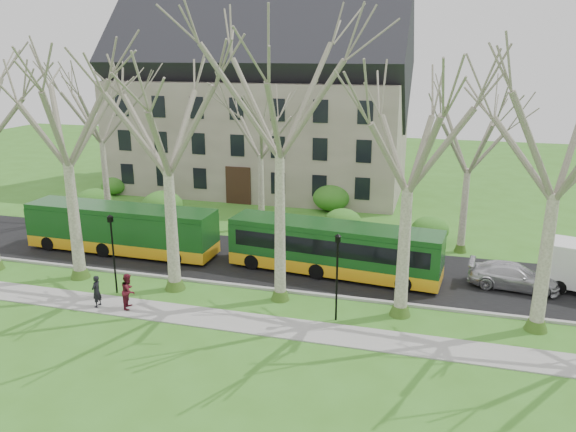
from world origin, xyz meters
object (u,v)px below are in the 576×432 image
object	(u,v)px
bus_follow	(334,248)
pedestrian_b	(129,291)
pedestrian_a	(96,291)
sedan	(513,276)
bus_lead	(121,228)

from	to	relation	value
bus_follow	pedestrian_b	bearing A→B (deg)	-135.47
pedestrian_a	pedestrian_b	size ratio (longest dim) A/B	0.91
sedan	bus_lead	bearing A→B (deg)	97.00
bus_lead	sedan	size ratio (longest dim) A/B	2.64
bus_lead	pedestrian_b	xyz separation A→B (m)	(4.75, -7.24, -0.65)
sedan	pedestrian_b	size ratio (longest dim) A/B	2.61
bus_lead	pedestrian_b	world-z (taller)	bus_lead
bus_follow	pedestrian_a	bearing A→B (deg)	-138.89
sedan	pedestrian_a	distance (m)	22.12
bus_lead	pedestrian_b	bearing A→B (deg)	-55.77
sedan	pedestrian_a	xyz separation A→B (m)	(-20.59, -8.07, 0.14)
pedestrian_b	sedan	bearing A→B (deg)	-82.50
bus_follow	sedan	xyz separation A→B (m)	(9.90, 0.51, -0.85)
sedan	pedestrian_b	distance (m)	20.48
bus_lead	sedan	xyz separation A→B (m)	(23.70, 0.52, -0.87)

